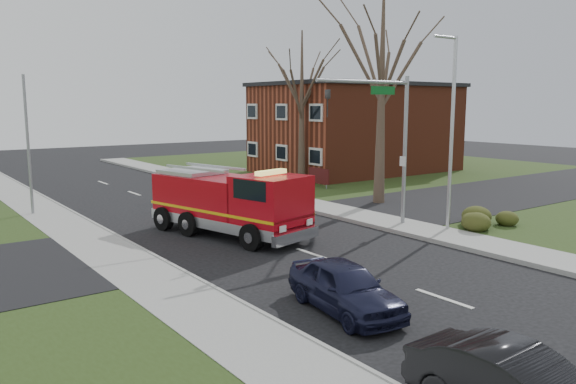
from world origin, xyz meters
TOP-DOWN VIEW (x-y plane):
  - ground at (0.00, 0.00)m, footprint 120.00×120.00m
  - sidewalk_right at (6.20, 0.00)m, footprint 2.40×80.00m
  - sidewalk_left at (-6.20, 0.00)m, footprint 2.40×80.00m
  - cross_street_right at (22.40, 4.00)m, footprint 30.00×8.00m
  - brick_building at (19.00, 18.00)m, footprint 15.40×10.40m
  - health_center_sign at (10.50, 12.50)m, footprint 0.12×2.00m
  - hedge_corner at (9.00, -1.00)m, footprint 2.80×2.00m
  - bare_tree_near at (9.50, 6.00)m, footprint 6.00×6.00m
  - bare_tree_far at (11.00, 15.00)m, footprint 5.25×5.25m
  - traffic_signal_mast at (5.21, 1.50)m, footprint 5.29×0.18m
  - streetlight_pole at (7.14, -0.50)m, footprint 1.48×0.16m
  - utility_pole_far at (-6.80, 14.00)m, footprint 0.14×0.14m
  - fire_engine at (-0.90, 4.52)m, footprint 4.24×7.82m
  - parked_car_maroon at (-2.98, -5.05)m, footprint 2.24×4.28m

SIDE VIEW (x-z plane):
  - ground at x=0.00m, z-range 0.00..0.00m
  - sidewalk_right at x=6.20m, z-range 0.00..0.15m
  - sidewalk_left at x=-6.20m, z-range 0.00..0.15m
  - cross_street_right at x=22.40m, z-range 0.00..0.15m
  - hedge_corner at x=9.00m, z-range 0.13..1.03m
  - parked_car_maroon at x=-2.98m, z-range 0.00..1.39m
  - health_center_sign at x=10.50m, z-range 0.18..1.58m
  - fire_engine at x=-0.90m, z-range -0.14..2.85m
  - utility_pole_far at x=-6.80m, z-range 0.00..7.00m
  - brick_building at x=19.00m, z-range 0.03..7.28m
  - streetlight_pole at x=7.14m, z-range 0.35..8.75m
  - traffic_signal_mast at x=5.21m, z-range 1.31..8.11m
  - bare_tree_far at x=11.00m, z-range 1.24..11.74m
  - bare_tree_near at x=9.50m, z-range 1.41..13.41m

